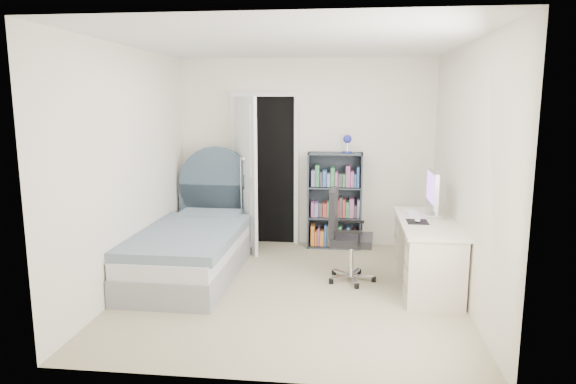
# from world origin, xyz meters

# --- Properties ---
(room_shell) EXTENTS (3.50, 3.70, 2.60)m
(room_shell) POSITION_xyz_m (0.00, 0.00, 1.25)
(room_shell) COLOR #9C9071
(room_shell) RESTS_ON ground
(door) EXTENTS (0.92, 0.73, 2.06)m
(door) POSITION_xyz_m (-0.68, 1.55, 1.03)
(door) COLOR black
(door) RESTS_ON ground
(bed) EXTENTS (1.08, 2.22, 1.36)m
(bed) POSITION_xyz_m (-1.17, 0.45, 0.31)
(bed) COLOR gray
(bed) RESTS_ON ground
(nightstand) EXTENTS (0.42, 0.42, 0.61)m
(nightstand) POSITION_xyz_m (-1.15, 1.59, 0.40)
(nightstand) COLOR #DEB688
(nightstand) RESTS_ON ground
(floor_lamp) EXTENTS (0.18, 0.18, 1.25)m
(floor_lamp) POSITION_xyz_m (-0.79, 1.35, 0.51)
(floor_lamp) COLOR silver
(floor_lamp) RESTS_ON ground
(bookcase) EXTENTS (0.71, 0.31, 1.51)m
(bookcase) POSITION_xyz_m (0.41, 1.64, 0.58)
(bookcase) COLOR #353E48
(bookcase) RESTS_ON ground
(desk) EXTENTS (0.58, 1.46, 1.20)m
(desk) POSITION_xyz_m (1.41, 0.26, 0.39)
(desk) COLOR beige
(desk) RESTS_ON ground
(office_chair) EXTENTS (0.53, 0.54, 1.01)m
(office_chair) POSITION_xyz_m (0.54, 0.35, 0.55)
(office_chair) COLOR silver
(office_chair) RESTS_ON ground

